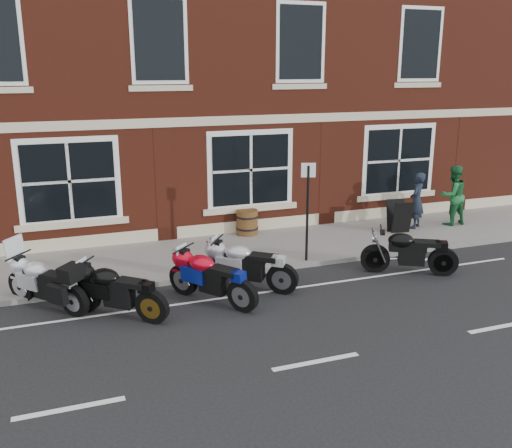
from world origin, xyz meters
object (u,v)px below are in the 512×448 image
Objects in this scene: moto_touring_silver at (45,280)px; moto_sport_silver at (247,263)px; moto_sport_black at (116,289)px; moto_naked_black at (407,250)px; barrel_planter at (247,222)px; pedestrian_right at (453,195)px; a_board_sign at (399,216)px; moto_sport_red at (211,275)px; pedestrian_left at (417,200)px; parking_sign at (308,205)px.

moto_touring_silver is 0.96× the size of moto_sport_silver.
moto_naked_black is (6.88, 0.10, 0.01)m from moto_sport_black.
moto_touring_silver is 2.48× the size of barrel_planter.
moto_naked_black is at bearing -55.87° from moto_sport_silver.
moto_sport_black is at bearing -135.03° from barrel_planter.
moto_touring_silver reaches higher than moto_sport_silver.
pedestrian_right reaches higher than moto_sport_black.
moto_sport_black is 1.87× the size of a_board_sign.
moto_sport_silver is (4.24, -0.44, 0.00)m from moto_touring_silver.
moto_sport_silver is 0.90× the size of moto_naked_black.
a_board_sign is (1.63, 2.78, 0.01)m from moto_naked_black.
pedestrian_left is at bearing -12.17° from moto_sport_red.
moto_sport_red is 1.97m from moto_sport_black.
pedestrian_right is (3.65, 2.97, 0.45)m from moto_naked_black.
moto_touring_silver is at bearing -27.54° from pedestrian_left.
moto_sport_black is at bearing 139.92° from moto_sport_silver.
moto_sport_black is 5.19m from parking_sign.
moto_touring_silver is at bearing 129.58° from moto_sport_red.
moto_sport_red is 0.80× the size of parking_sign.
moto_sport_silver is 3.97m from moto_naked_black.
moto_touring_silver is 1.06× the size of pedestrian_left.
a_board_sign is (-0.75, -0.23, -0.37)m from pedestrian_left.
moto_sport_red is at bearing -55.58° from moto_touring_silver.
a_board_sign is at bearing -26.95° from moto_sport_silver.
parking_sign is at bearing -8.33° from moto_sport_red.
moto_sport_black is 2.48× the size of barrel_planter.
moto_sport_black is at bearing -75.97° from moto_touring_silver.
pedestrian_left is 0.86m from a_board_sign.
parking_sign reaches higher than moto_naked_black.
moto_touring_silver is 1.62m from moto_sport_black.
moto_sport_red is 4.76m from barrel_planter.
pedestrian_left is 5.16m from barrel_planter.
parking_sign reaches higher than moto_sport_silver.
parking_sign is (2.90, 1.46, 0.96)m from moto_sport_red.
pedestrian_right is 0.74× the size of parking_sign.
pedestrian_right reaches higher than moto_sport_silver.
moto_naked_black is at bearing -46.09° from moto_touring_silver.
pedestrian_left is 0.68× the size of parking_sign.
moto_sport_red is at bearing -16.25° from pedestrian_left.
moto_sport_silver is at bearing -38.51° from moto_sport_black.
a_board_sign reaches higher than moto_sport_silver.
moto_sport_red is 7.91m from pedestrian_left.
moto_sport_red is 3.38m from parking_sign.
moto_touring_silver is at bearing 95.80° from moto_sport_black.
parking_sign is (6.19, 0.56, 0.96)m from moto_touring_silver.
moto_sport_silver is 0.75× the size of parking_sign.
moto_sport_red is at bearing -118.43° from barrel_planter.
barrel_planter is (-5.02, 1.11, -0.49)m from pedestrian_left.
pedestrian_left is at bearing -4.00° from pedestrian_right.
moto_sport_black is 0.86× the size of moto_naked_black.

